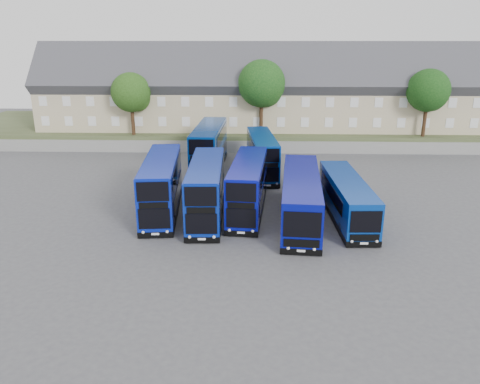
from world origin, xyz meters
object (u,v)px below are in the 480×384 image
object	(u,v)px
dd_front_mid	(206,191)
tree_far	(456,84)
dd_front_left	(162,187)
tree_mid	(263,85)
tree_west	(132,94)
tree_east	(429,92)
coach_east_a	(301,198)

from	to	relation	value
dd_front_mid	tree_far	size ratio (longest dim) A/B	1.28
dd_front_left	tree_mid	world-z (taller)	tree_mid
dd_front_mid	tree_west	world-z (taller)	tree_west
dd_front_left	tree_east	world-z (taller)	tree_east
dd_front_mid	tree_east	world-z (taller)	tree_east
tree_mid	tree_east	distance (m)	20.02
dd_front_mid	tree_far	xyz separation A→B (m)	(30.77, 29.66, 5.58)
tree_west	tree_east	bearing A→B (deg)	0.00
coach_east_a	tree_far	size ratio (longest dim) A/B	1.55
coach_east_a	tree_east	xyz separation A→B (m)	(17.33, 23.21, 5.61)
dd_front_mid	coach_east_a	distance (m)	7.47
tree_east	tree_west	bearing A→B (deg)	-180.00
tree_far	dd_front_mid	bearing A→B (deg)	-136.06
coach_east_a	tree_far	xyz separation A→B (m)	(23.33, 30.21, 5.95)
dd_front_left	coach_east_a	distance (m)	11.26
dd_front_left	tree_mid	distance (m)	24.59
tree_mid	tree_far	bearing A→B (deg)	14.04
dd_front_left	dd_front_mid	distance (m)	3.82
dd_front_mid	tree_mid	distance (m)	24.37
tree_far	coach_east_a	bearing A→B (deg)	-127.67
coach_east_a	tree_far	world-z (taller)	tree_far
tree_mid	dd_front_left	bearing A→B (deg)	-110.85
tree_mid	coach_east_a	bearing A→B (deg)	-83.57
dd_front_left	tree_mid	bearing A→B (deg)	63.97
coach_east_a	tree_mid	distance (m)	24.68
tree_west	dd_front_mid	bearing A→B (deg)	-63.64
tree_east	tree_far	xyz separation A→B (m)	(6.00, 7.00, 0.34)
dd_front_mid	tree_west	size ratio (longest dim) A/B	1.45
dd_front_left	dd_front_mid	size ratio (longest dim) A/B	1.02
dd_front_mid	tree_far	world-z (taller)	tree_far
dd_front_mid	dd_front_left	bearing A→B (deg)	165.30
dd_front_left	tree_east	xyz separation A→B (m)	(28.50, 21.81, 5.21)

